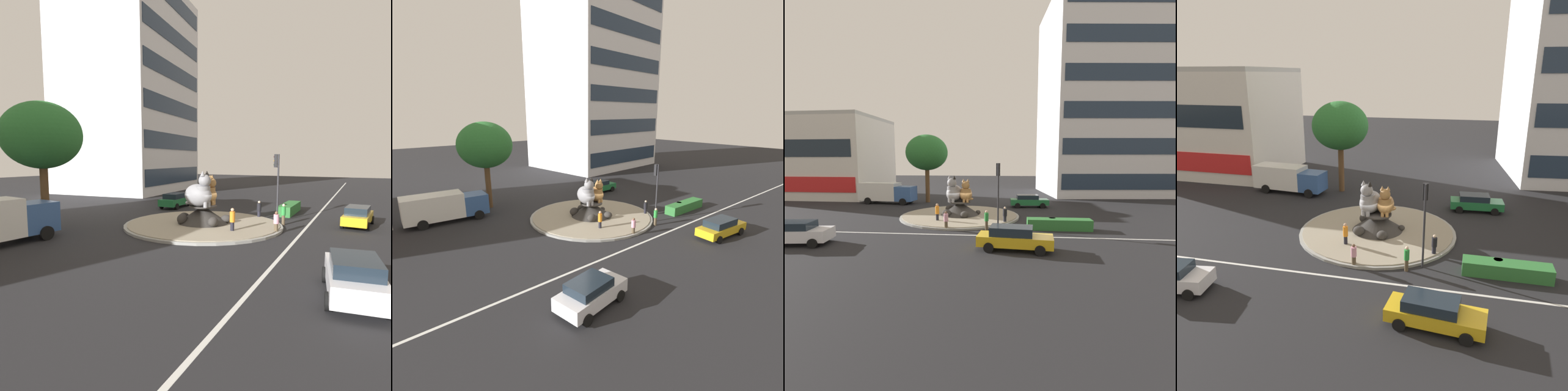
{
  "view_description": "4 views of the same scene",
  "coord_description": "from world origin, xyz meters",
  "views": [
    {
      "loc": [
        -22.19,
        -10.91,
        5.06
      ],
      "look_at": [
        0.15,
        0.71,
        2.29
      ],
      "focal_mm": 30.07,
      "sensor_mm": 36.0,
      "label": 1
    },
    {
      "loc": [
        -18.74,
        -21.45,
        10.08
      ],
      "look_at": [
        -1.08,
        -0.76,
        2.63
      ],
      "focal_mm": 27.94,
      "sensor_mm": 36.0,
      "label": 2
    },
    {
      "loc": [
        4.82,
        -28.49,
        5.68
      ],
      "look_at": [
        2.11,
        -0.51,
        2.27
      ],
      "focal_mm": 26.37,
      "sensor_mm": 36.0,
      "label": 3
    },
    {
      "loc": [
        6.11,
        -26.42,
        11.67
      ],
      "look_at": [
        -0.18,
        -0.9,
        3.28
      ],
      "focal_mm": 34.91,
      "sensor_mm": 36.0,
      "label": 4
    }
  ],
  "objects": [
    {
      "name": "cat_statue_grey",
      "position": [
        -0.6,
        -0.01,
        2.55
      ],
      "size": [
        2.14,
        2.75,
        2.67
      ],
      "rotation": [
        0.0,
        0.0,
        -1.78
      ],
      "color": "gray",
      "rests_on": "roundabout_island"
    },
    {
      "name": "ground_plane",
      "position": [
        0.0,
        0.0,
        0.0
      ],
      "size": [
        160.0,
        160.0,
        0.0
      ],
      "primitive_type": "plane",
      "color": "black"
    },
    {
      "name": "traffic_light_mast",
      "position": [
        4.01,
        -4.61,
        3.8
      ],
      "size": [
        0.35,
        0.46,
        5.48
      ],
      "rotation": [
        0.0,
        0.0,
        1.71
      ],
      "color": "#2D2D33",
      "rests_on": "ground"
    },
    {
      "name": "pedestrian_pink_shirt",
      "position": [
        -0.22,
        -5.68,
        0.81
      ],
      "size": [
        0.37,
        0.37,
        1.56
      ],
      "rotation": [
        0.0,
        0.0,
        5.74
      ],
      "color": "brown",
      "rests_on": "ground"
    },
    {
      "name": "clipped_hedge_strip",
      "position": [
        9.08,
        -4.65,
        0.45
      ],
      "size": [
        5.22,
        1.2,
        0.9
      ],
      "primitive_type": "cube",
      "color": "#2D7033",
      "rests_on": "ground"
    },
    {
      "name": "sedan_on_far_lane",
      "position": [
        7.4,
        6.87,
        0.8
      ],
      "size": [
        4.65,
        2.19,
        1.52
      ],
      "rotation": [
        0.0,
        0.0,
        0.06
      ],
      "color": "#1E6B38",
      "rests_on": "ground"
    },
    {
      "name": "pedestrian_orange_shirt",
      "position": [
        -1.61,
        -3.02,
        0.95
      ],
      "size": [
        0.35,
        0.35,
        1.79
      ],
      "rotation": [
        0.0,
        0.0,
        2.91
      ],
      "color": "black",
      "rests_on": "ground"
    },
    {
      "name": "litter_bin",
      "position": [
        8.58,
        -4.28,
        0.45
      ],
      "size": [
        0.56,
        0.56,
        0.9
      ],
      "color": "#2D4233",
      "rests_on": "ground"
    },
    {
      "name": "cat_statue_tabby",
      "position": [
        0.61,
        0.06,
        2.42
      ],
      "size": [
        1.5,
        2.41,
        2.33
      ],
      "rotation": [
        0.0,
        0.0,
        -1.46
      ],
      "color": "#9E703D",
      "rests_on": "roundabout_island"
    },
    {
      "name": "roundabout_island",
      "position": [
        -0.01,
        0.0,
        0.43
      ],
      "size": [
        11.95,
        11.95,
        1.57
      ],
      "color": "gray",
      "rests_on": "ground"
    },
    {
      "name": "broadleaf_tree_behind_island",
      "position": [
        -6.16,
        9.88,
        6.75
      ],
      "size": [
        5.64,
        5.64,
        9.19
      ],
      "color": "brown",
      "rests_on": "ground"
    },
    {
      "name": "office_tower",
      "position": [
        21.09,
        23.57,
        15.55
      ],
      "size": [
        21.21,
        17.89,
        31.11
      ],
      "rotation": [
        0.0,
        0.0,
        0.1
      ],
      "color": "silver",
      "rests_on": "ground"
    },
    {
      "name": "hatchback_near_shophouse",
      "position": [
        5.24,
        -10.54,
        0.81
      ],
      "size": [
        4.9,
        2.29,
        1.54
      ],
      "rotation": [
        0.0,
        0.0,
        -0.1
      ],
      "color": "gold",
      "rests_on": "ground"
    },
    {
      "name": "pedestrian_black_shirt",
      "position": [
        4.59,
        -3.05,
        0.83
      ],
      "size": [
        0.36,
        0.36,
        1.59
      ],
      "rotation": [
        0.0,
        0.0,
        5.15
      ],
      "color": "black",
      "rests_on": "ground"
    },
    {
      "name": "delivery_box_truck",
      "position": [
        -11.27,
        8.17,
        1.52
      ],
      "size": [
        7.63,
        3.12,
        2.76
      ],
      "rotation": [
        0.0,
        0.0,
        -0.09
      ],
      "color": "#335693",
      "rests_on": "ground"
    },
    {
      "name": "lane_centreline",
      "position": [
        0.0,
        -7.18,
        0.0
      ],
      "size": [
        112.0,
        0.2,
        0.01
      ],
      "primitive_type": "cube",
      "color": "silver",
      "rests_on": "ground"
    },
    {
      "name": "parked_car_right",
      "position": [
        -9.37,
        -10.72,
        0.84
      ],
      "size": [
        4.34,
        2.49,
        1.6
      ],
      "rotation": [
        0.0,
        0.0,
        0.14
      ],
      "color": "silver",
      "rests_on": "ground"
    },
    {
      "name": "pedestrian_green_shirt",
      "position": [
        3.11,
        -5.42,
        0.88
      ],
      "size": [
        0.33,
        0.33,
        1.66
      ],
      "rotation": [
        0.0,
        0.0,
        6.12
      ],
      "color": "brown",
      "rests_on": "ground"
    }
  ]
}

